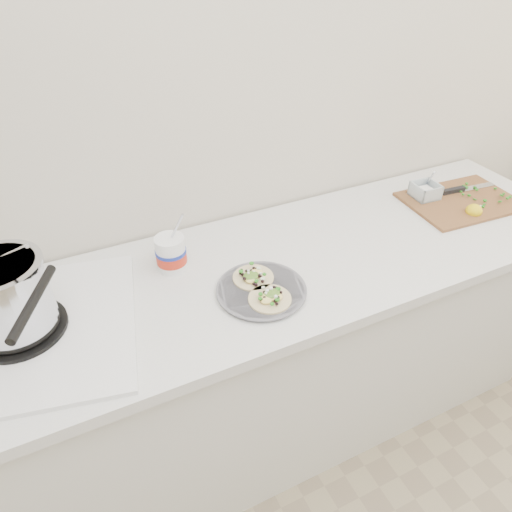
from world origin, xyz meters
name	(u,v)px	position (x,y,z in m)	size (l,w,h in m)	color
counter	(264,355)	(0.00, 1.43, 0.45)	(2.44, 0.66, 0.90)	silver
stove	(12,309)	(-0.74, 1.43, 0.99)	(0.70, 0.66, 0.28)	silver
taco_plate	(261,288)	(-0.07, 1.30, 0.92)	(0.27, 0.27, 0.04)	slate
tub	(172,251)	(-0.28, 1.54, 0.97)	(0.10, 0.10, 0.22)	white
cutboard	(459,198)	(0.88, 1.46, 0.92)	(0.45, 0.33, 0.07)	brown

